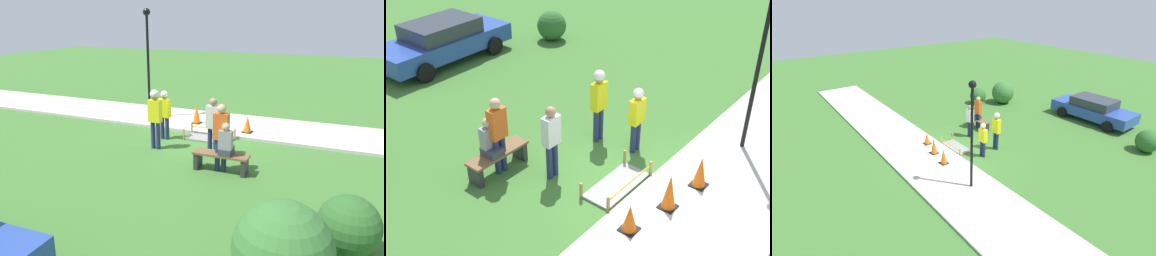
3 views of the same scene
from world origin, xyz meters
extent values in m
plane|color=#3D702D|center=(0.00, 0.00, 0.00)|extent=(60.00, 60.00, 0.00)
cube|color=#BCB7AD|center=(0.00, -1.45, 0.05)|extent=(28.00, 2.90, 0.10)
cube|color=gray|center=(-0.38, 0.44, 0.03)|extent=(1.59, 0.70, 0.06)
cube|color=tan|center=(-1.17, 0.09, 0.19)|extent=(0.05, 0.05, 0.38)
cube|color=tan|center=(0.42, 0.09, 0.19)|extent=(0.05, 0.05, 0.38)
cube|color=tan|center=(-1.17, 0.79, 0.19)|extent=(0.05, 0.05, 0.38)
cube|color=tan|center=(0.42, 0.79, 0.19)|extent=(0.05, 0.05, 0.38)
cube|color=yellow|center=(-0.38, 0.09, 0.29)|extent=(1.59, 0.00, 0.04)
cube|color=black|center=(-1.42, -0.59, 0.11)|extent=(0.34, 0.34, 0.02)
cone|color=orange|center=(-1.42, -0.59, 0.40)|extent=(0.29, 0.29, 0.56)
cube|color=black|center=(-0.38, -0.83, 0.11)|extent=(0.34, 0.34, 0.02)
cone|color=orange|center=(-0.38, -0.83, 0.51)|extent=(0.29, 0.29, 0.76)
cube|color=black|center=(0.67, -0.97, 0.11)|extent=(0.34, 0.34, 0.02)
cone|color=orange|center=(0.67, -0.97, 0.47)|extent=(0.29, 0.29, 0.69)
cube|color=#2D2D33|center=(-2.26, 2.84, 0.23)|extent=(0.12, 0.40, 0.46)
cube|color=#2D2D33|center=(-0.94, 2.84, 0.23)|extent=(0.12, 0.40, 0.46)
cube|color=brown|center=(-1.60, 2.84, 0.49)|extent=(1.52, 0.44, 0.06)
cube|color=#383D47|center=(-1.75, 2.84, 0.61)|extent=(0.34, 0.44, 0.18)
cube|color=gray|center=(-1.75, 2.92, 0.95)|extent=(0.36, 0.20, 0.50)
sphere|color=tan|center=(-1.75, 2.92, 1.30)|extent=(0.21, 0.21, 0.21)
cylinder|color=navy|center=(0.97, 0.93, 0.39)|extent=(0.14, 0.14, 0.78)
cylinder|color=navy|center=(1.15, 0.93, 0.39)|extent=(0.14, 0.14, 0.78)
cube|color=yellow|center=(1.06, 0.93, 1.08)|extent=(0.40, 0.22, 0.61)
sphere|color=#A37A5B|center=(1.06, 0.93, 1.49)|extent=(0.21, 0.21, 0.21)
sphere|color=white|center=(1.06, 0.93, 1.55)|extent=(0.24, 0.24, 0.24)
cylinder|color=navy|center=(0.79, 1.91, 0.44)|extent=(0.14, 0.14, 0.88)
cylinder|color=navy|center=(0.97, 1.91, 0.44)|extent=(0.14, 0.14, 0.88)
cube|color=yellow|center=(0.88, 1.91, 1.23)|extent=(0.40, 0.22, 0.70)
sphere|color=#A37A5B|center=(0.88, 1.91, 1.70)|extent=(0.24, 0.24, 0.24)
sphere|color=white|center=(0.88, 1.91, 1.76)|extent=(0.27, 0.27, 0.27)
cylinder|color=navy|center=(-1.67, 2.79, 0.45)|extent=(0.14, 0.14, 0.90)
cylinder|color=navy|center=(-1.49, 2.79, 0.45)|extent=(0.14, 0.14, 0.90)
cube|color=#E55B1E|center=(-1.58, 2.79, 1.26)|extent=(0.40, 0.22, 0.71)
sphere|color=tan|center=(-1.58, 2.79, 1.74)|extent=(0.24, 0.24, 0.24)
cylinder|color=navy|center=(-1.07, 1.77, 0.43)|extent=(0.14, 0.14, 0.86)
cylinder|color=navy|center=(-0.89, 1.77, 0.43)|extent=(0.14, 0.14, 0.86)
cube|color=silver|center=(-0.98, 1.77, 1.19)|extent=(0.40, 0.22, 0.68)
sphere|color=#A37A5B|center=(-0.98, 1.77, 1.65)|extent=(0.23, 0.23, 0.23)
cylinder|color=black|center=(2.76, -1.06, 2.09)|extent=(0.10, 0.10, 3.99)
sphere|color=black|center=(2.76, -1.06, 4.19)|extent=(0.28, 0.28, 0.28)
cube|color=#28479E|center=(1.60, 9.04, 0.60)|extent=(4.71, 1.91, 0.59)
cube|color=#2D333D|center=(1.60, 9.04, 1.14)|extent=(2.37, 1.64, 0.50)
cylinder|color=black|center=(3.03, 9.98, 0.31)|extent=(0.62, 0.25, 0.61)
cylinder|color=black|center=(3.07, 8.17, 0.31)|extent=(0.62, 0.25, 0.61)
cylinder|color=black|center=(0.13, 9.91, 0.31)|extent=(0.62, 0.25, 0.61)
cylinder|color=black|center=(0.17, 8.11, 0.31)|extent=(0.62, 0.25, 0.61)
sphere|color=#2D6028|center=(5.40, 7.55, 0.54)|extent=(1.09, 1.09, 1.09)
sphere|color=#387033|center=(-3.93, 6.92, 0.76)|extent=(1.52, 1.52, 1.52)
sphere|color=#2D6028|center=(-4.83, 5.44, 0.55)|extent=(1.10, 1.10, 1.10)
camera|label=1|loc=(-4.56, 11.80, 4.07)|focal=35.00mm
camera|label=2|loc=(-7.33, -4.20, 6.48)|focal=45.00mm
camera|label=3|loc=(10.40, -7.11, 6.95)|focal=28.00mm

